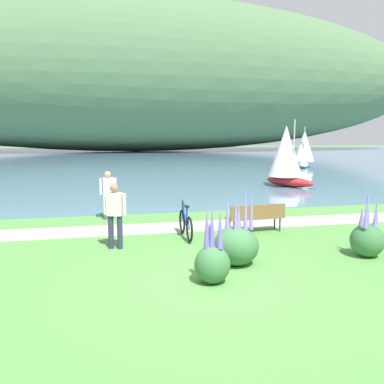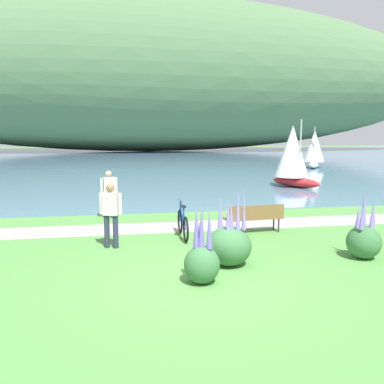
{
  "view_description": "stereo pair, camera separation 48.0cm",
  "coord_description": "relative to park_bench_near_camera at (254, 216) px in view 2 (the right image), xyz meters",
  "views": [
    {
      "loc": [
        -1.98,
        -7.48,
        2.93
      ],
      "look_at": [
        0.83,
        5.75,
        1.0
      ],
      "focal_mm": 37.04,
      "sensor_mm": 36.0,
      "label": 1
    },
    {
      "loc": [
        -1.51,
        -7.57,
        2.93
      ],
      "look_at": [
        0.83,
        5.75,
        1.0
      ],
      "focal_mm": 37.04,
      "sensor_mm": 36.0,
      "label": 2
    }
  ],
  "objects": [
    {
      "name": "ground_plane",
      "position": [
        -2.38,
        -3.65,
        -0.52
      ],
      "size": [
        200.0,
        200.0,
        0.0
      ],
      "primitive_type": "plane",
      "color": "#518E42"
    },
    {
      "name": "bay_water",
      "position": [
        -2.38,
        43.6,
        -0.5
      ],
      "size": [
        180.0,
        80.0,
        0.04
      ],
      "primitive_type": "cube",
      "color": "#5B7F9E",
      "rests_on": "ground"
    },
    {
      "name": "distant_hillside",
      "position": [
        0.78,
        63.45,
        13.35
      ],
      "size": [
        117.7,
        28.0,
        27.66
      ],
      "primitive_type": "ellipsoid",
      "color": "#4C7047",
      "rests_on": "bay_water"
    },
    {
      "name": "shoreline_path",
      "position": [
        -2.38,
        1.18,
        -0.52
      ],
      "size": [
        60.0,
        1.5,
        0.01
      ],
      "primitive_type": "cube",
      "color": "#A39E93",
      "rests_on": "ground"
    },
    {
      "name": "park_bench_near_camera",
      "position": [
        0.0,
        0.0,
        0.0
      ],
      "size": [
        1.83,
        0.63,
        0.88
      ],
      "color": "brown",
      "rests_on": "ground"
    },
    {
      "name": "bicycle_leaning_near_bench",
      "position": [
        -2.21,
        -0.14,
        -0.12
      ],
      "size": [
        0.1,
        1.77,
        1.01
      ],
      "color": "black",
      "rests_on": "ground"
    },
    {
      "name": "person_at_shoreline",
      "position": [
        -4.38,
        2.91,
        0.46
      ],
      "size": [
        0.59,
        0.31,
        1.71
      ],
      "color": "#4C4C51",
      "rests_on": "ground"
    },
    {
      "name": "person_on_the_grass",
      "position": [
        -4.23,
        -0.88,
        0.46
      ],
      "size": [
        0.58,
        0.33,
        1.71
      ],
      "color": "#282D47",
      "rests_on": "ground"
    },
    {
      "name": "echium_bush_closest_to_camera",
      "position": [
        -2.38,
        -3.76,
        -0.03
      ],
      "size": [
        0.72,
        0.72,
        1.62
      ],
      "color": "#386B3D",
      "rests_on": "ground"
    },
    {
      "name": "echium_bush_beside_closest",
      "position": [
        1.77,
        -2.85,
        -0.06
      ],
      "size": [
        0.81,
        0.81,
        1.69
      ],
      "color": "#386B3D",
      "rests_on": "ground"
    },
    {
      "name": "echium_bush_mid_cluster",
      "position": [
        -1.55,
        -2.78,
        -0.04
      ],
      "size": [
        1.03,
        1.03,
        1.75
      ],
      "color": "#386B3D",
      "rests_on": "ground"
    },
    {
      "name": "sailboat_nearest_to_shore",
      "position": [
        13.23,
        22.29,
        1.26
      ],
      "size": [
        2.56,
        3.18,
        3.69
      ],
      "color": "white",
      "rests_on": "bay_water"
    },
    {
      "name": "sailboat_mid_bay",
      "position": [
        5.63,
        9.93,
        1.3
      ],
      "size": [
        2.56,
        3.29,
        3.78
      ],
      "color": "#B22323",
      "rests_on": "bay_water"
    }
  ]
}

